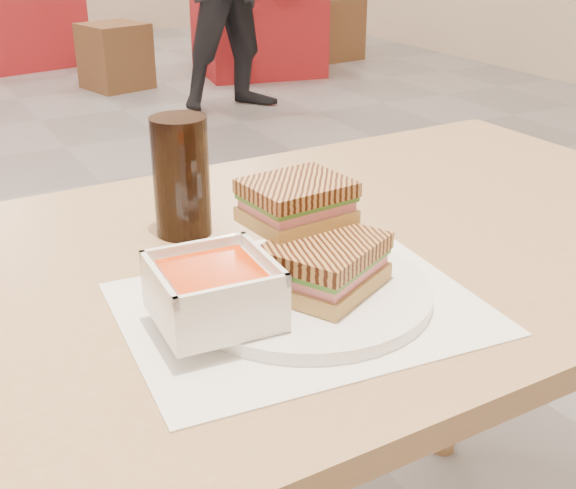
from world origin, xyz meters
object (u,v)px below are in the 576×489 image
panini_lower (325,264)px  bg_chair_1l (115,56)px  plate (306,292)px  bg_chair_2r (9,29)px  cola_glass (181,177)px  bg_chair_1r (329,28)px  bg_table_2 (8,13)px  soup_bowl (214,293)px  main_table (312,325)px  bg_table_1 (257,21)px

panini_lower → bg_chair_1l: (1.12, 4.50, -0.58)m
plate → bg_chair_2r: plate is taller
cola_glass → bg_chair_1r: size_ratio=0.31×
cola_glass → bg_chair_1l: (1.18, 4.26, -0.61)m
panini_lower → bg_table_2: size_ratio=0.14×
panini_lower → soup_bowl: bearing=-178.2°
main_table → panini_lower: size_ratio=8.19×
cola_glass → bg_chair_1l: bearing=74.5°
bg_table_1 → bg_chair_1l: size_ratio=2.10×
bg_table_1 → bg_chair_2r: (-1.53, 1.36, -0.12)m
main_table → plate: 0.19m
bg_table_1 → soup_bowl: bearing=-117.2°
plate → bg_chair_1r: size_ratio=0.55×
main_table → bg_table_1: bearing=64.0°
main_table → bg_chair_2r: size_ratio=2.24×
soup_bowl → panini_lower: soup_bowl is taller
bg_chair_1r → bg_table_2: bearing=156.5°
main_table → cola_glass: (-0.12, 0.11, 0.19)m
plate → soup_bowl: size_ratio=2.25×
soup_bowl → bg_table_1: 5.14m
plate → bg_chair_2r: bearing=83.2°
main_table → bg_chair_1r: main_table is taller
bg_table_2 → bg_chair_1l: size_ratio=2.26×
soup_bowl → bg_chair_2r: 6.00m
plate → bg_table_1: 5.07m
main_table → plate: size_ratio=4.60×
cola_glass → main_table: bearing=-41.8°
bg_chair_2r → plate: bearing=-96.8°
panini_lower → cola_glass: size_ratio=0.99×
soup_bowl → bg_chair_1l: soup_bowl is taller
cola_glass → bg_chair_1l: 4.46m
bg_table_2 → bg_chair_1r: 2.50m
soup_bowl → panini_lower: size_ratio=0.79×
plate → bg_chair_1l: plate is taller
bg_chair_2r → bg_table_1: bearing=-41.7°
soup_bowl → cola_glass: 0.26m
bg_table_1 → bg_chair_2r: bearing=138.3°
panini_lower → bg_chair_1l: size_ratio=0.32×
bg_chair_1l → bg_chair_1r: bg_chair_1r is taller
soup_bowl → bg_table_1: soup_bowl is taller
plate → bg_chair_1r: bearing=57.8°
bg_table_1 → main_table: bearing=-116.0°
bg_chair_1r → bg_chair_1l: bearing=-172.4°
bg_table_1 → bg_chair_2r: 2.05m
panini_lower → bg_table_1: bearing=64.0°
panini_lower → cola_glass: 0.25m
bg_chair_2r → panini_lower: bearing=-96.7°
bg_table_2 → bg_chair_1r: bearing=-23.5°
cola_glass → bg_chair_2r: size_ratio=0.28×
bg_chair_1r → panini_lower: bearing=-122.0°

